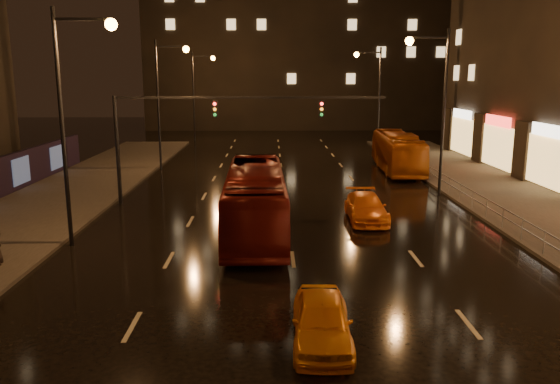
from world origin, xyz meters
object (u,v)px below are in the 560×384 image
Objects in this scene: bus_red at (255,200)px; taxi_near at (322,320)px; bus_curb at (397,152)px; taxi_far at (366,208)px.

bus_red reaches higher than taxi_near.
bus_red is 1.05× the size of bus_curb.
bus_red is 6.06m from taxi_far.
bus_curb is (10.61, 17.05, -0.08)m from bus_red.
bus_curb is at bearing 72.65° from taxi_far.
bus_curb is at bearing 75.71° from taxi_near.
bus_curb is 2.70× the size of taxi_near.
taxi_near is at bearing -103.75° from bus_curb.
bus_curb reaches higher than taxi_near.
bus_red is 20.08m from bus_curb.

